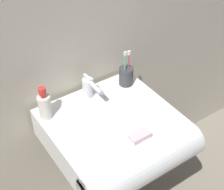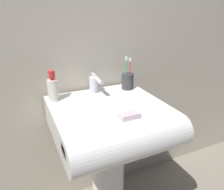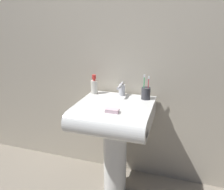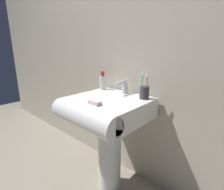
% 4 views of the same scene
% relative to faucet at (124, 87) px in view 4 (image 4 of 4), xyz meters
% --- Properties ---
extents(ground_plane, '(6.00, 6.00, 0.00)m').
position_rel_faucet_xyz_m(ground_plane, '(-0.00, -0.17, -0.81)').
color(ground_plane, gray).
rests_on(ground_plane, ground).
extents(wall_back, '(5.00, 0.05, 2.40)m').
position_rel_faucet_xyz_m(wall_back, '(-0.00, 0.11, 0.39)').
color(wall_back, '#B7AD99').
rests_on(wall_back, ground).
extents(sink_pedestal, '(0.18, 0.18, 0.61)m').
position_rel_faucet_xyz_m(sink_pedestal, '(-0.00, -0.17, -0.51)').
color(sink_pedestal, white).
rests_on(sink_pedestal, ground).
extents(sink_basin, '(0.54, 0.55, 0.15)m').
position_rel_faucet_xyz_m(sink_basin, '(-0.00, -0.23, -0.13)').
color(sink_basin, white).
rests_on(sink_basin, sink_pedestal).
extents(faucet, '(0.05, 0.14, 0.11)m').
position_rel_faucet_xyz_m(faucet, '(0.00, 0.00, 0.00)').
color(faucet, silver).
rests_on(faucet, sink_basin).
extents(toothbrush_cup, '(0.07, 0.07, 0.19)m').
position_rel_faucet_xyz_m(toothbrush_cup, '(0.19, -0.02, -0.01)').
color(toothbrush_cup, '#38383D').
rests_on(toothbrush_cup, sink_basin).
extents(soap_bottle, '(0.06, 0.06, 0.16)m').
position_rel_faucet_xyz_m(soap_bottle, '(-0.23, -0.01, 0.01)').
color(soap_bottle, silver).
rests_on(soap_bottle, sink_basin).
extents(bar_soap, '(0.09, 0.04, 0.02)m').
position_rel_faucet_xyz_m(bar_soap, '(0.03, -0.34, -0.04)').
color(bar_soap, silver).
rests_on(bar_soap, sink_basin).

